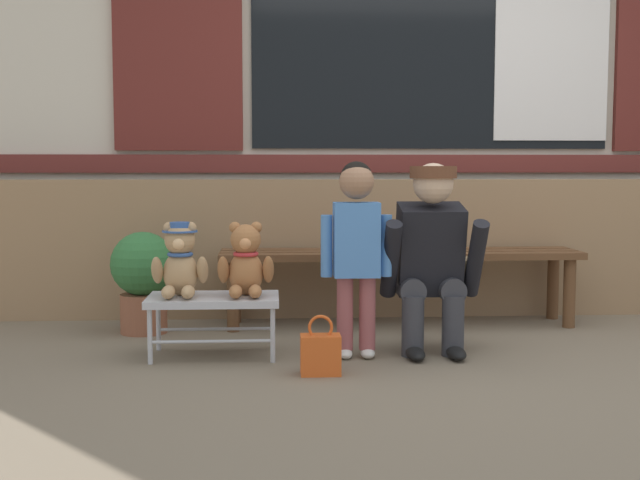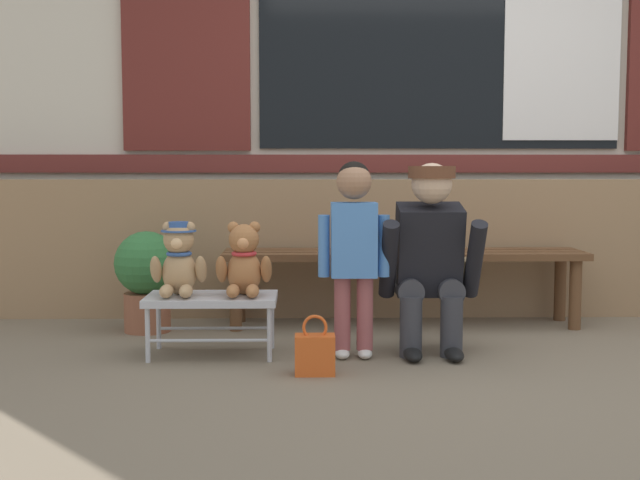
{
  "view_description": "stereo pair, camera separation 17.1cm",
  "coord_description": "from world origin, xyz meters",
  "views": [
    {
      "loc": [
        -1.08,
        -3.73,
        0.94
      ],
      "look_at": [
        -0.82,
        0.56,
        0.55
      ],
      "focal_mm": 46.52,
      "sensor_mm": 36.0,
      "label": 1
    },
    {
      "loc": [
        -0.91,
        -3.74,
        0.94
      ],
      "look_at": [
        -0.82,
        0.56,
        0.55
      ],
      "focal_mm": 46.52,
      "sensor_mm": 36.0,
      "label": 2
    }
  ],
  "objects": [
    {
      "name": "teddy_bear_plain",
      "position": [
        -1.2,
        0.31,
        0.46
      ],
      "size": [
        0.28,
        0.26,
        0.36
      ],
      "color": "#A86B3D",
      "rests_on": "small_display_bench"
    },
    {
      "name": "potted_plant",
      "position": [
        -1.79,
        0.91,
        0.32
      ],
      "size": [
        0.36,
        0.36,
        0.57
      ],
      "color": "brown",
      "rests_on": "ground"
    },
    {
      "name": "handbag_on_ground",
      "position": [
        -0.86,
        -0.08,
        0.1
      ],
      "size": [
        0.18,
        0.11,
        0.27
      ],
      "color": "#DB561E",
      "rests_on": "ground"
    },
    {
      "name": "shop_facade",
      "position": [
        0.0,
        1.94,
        1.76
      ],
      "size": [
        8.39,
        0.26,
        3.51
      ],
      "color": "beige",
      "rests_on": "ground"
    },
    {
      "name": "adult_crouching",
      "position": [
        -0.27,
        0.34,
        0.48
      ],
      "size": [
        0.5,
        0.49,
        0.95
      ],
      "color": "#333338",
      "rests_on": "ground"
    },
    {
      "name": "wooden_bench_long",
      "position": [
        -0.32,
        1.06,
        0.37
      ],
      "size": [
        2.1,
        0.4,
        0.44
      ],
      "color": "brown",
      "rests_on": "ground"
    },
    {
      "name": "ground_plane",
      "position": [
        0.0,
        0.0,
        0.0
      ],
      "size": [
        60.0,
        60.0,
        0.0
      ],
      "primitive_type": "plane",
      "color": "#756651"
    },
    {
      "name": "teddy_bear_with_hat",
      "position": [
        -1.52,
        0.32,
        0.47
      ],
      "size": [
        0.28,
        0.27,
        0.36
      ],
      "color": "tan",
      "rests_on": "small_display_bench"
    },
    {
      "name": "small_display_bench",
      "position": [
        -1.36,
        0.31,
        0.27
      ],
      "size": [
        0.64,
        0.36,
        0.3
      ],
      "color": "#BCBCC1",
      "rests_on": "ground"
    },
    {
      "name": "child_standing",
      "position": [
        -0.66,
        0.24,
        0.59
      ],
      "size": [
        0.35,
        0.18,
        0.96
      ],
      "color": "#994C4C",
      "rests_on": "ground"
    },
    {
      "name": "brick_low_wall",
      "position": [
        0.0,
        1.43,
        0.42
      ],
      "size": [
        8.22,
        0.25,
        0.85
      ],
      "primitive_type": "cube",
      "color": "#997551",
      "rests_on": "ground"
    }
  ]
}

